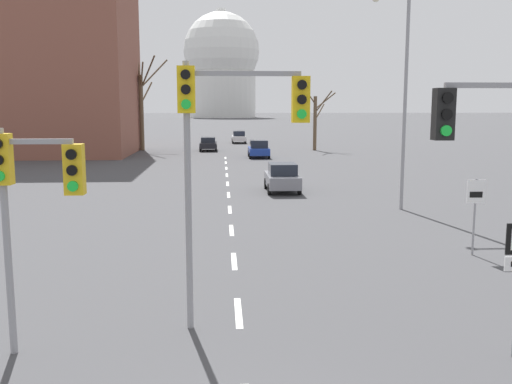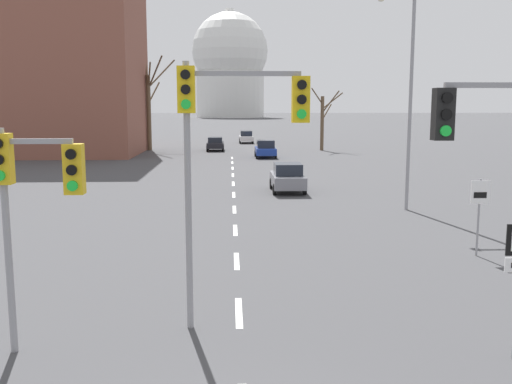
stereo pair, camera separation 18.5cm
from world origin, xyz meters
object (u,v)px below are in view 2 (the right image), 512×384
object	(u,v)px
street_lamp_right	(405,84)
sedan_mid_centre	(288,178)
traffic_signal_near_right	(507,143)
traffic_signal_near_left	(29,186)
traffic_signal_centre_tall	(225,128)
speed_limit_sign	(479,204)
sedan_near_right	(215,144)
sedan_far_left	(246,137)
sedan_near_left	(265,149)

from	to	relation	value
street_lamp_right	sedan_mid_centre	world-z (taller)	street_lamp_right
traffic_signal_near_right	traffic_signal_near_left	distance (m)	9.05
traffic_signal_centre_tall	speed_limit_sign	xyz separation A→B (m)	(8.06, 5.63, -2.65)
sedan_near_right	street_lamp_right	bearing A→B (deg)	-75.15
traffic_signal_near_left	sedan_near_right	distance (m)	51.31
sedan_mid_centre	sedan_far_left	distance (m)	43.23
traffic_signal_near_left	sedan_far_left	xyz separation A→B (m)	(5.93, 64.17, -2.51)
traffic_signal_centre_tall	speed_limit_sign	distance (m)	10.18
traffic_signal_centre_tall	sedan_near_left	world-z (taller)	traffic_signal_centre_tall
sedan_far_left	traffic_signal_near_right	bearing A→B (deg)	-87.28
traffic_signal_near_left	sedan_far_left	size ratio (longest dim) A/B	0.97
traffic_signal_near_left	sedan_near_left	size ratio (longest dim) A/B	1.14
street_lamp_right	traffic_signal_near_left	bearing A→B (deg)	-128.08
traffic_signal_near_left	street_lamp_right	distance (m)	19.28
traffic_signal_near_right	sedan_near_right	bearing A→B (deg)	97.50
traffic_signal_near_left	sedan_near_left	world-z (taller)	traffic_signal_near_left
traffic_signal_near_right	speed_limit_sign	xyz separation A→B (m)	(2.78, 7.18, -2.42)
traffic_signal_centre_tall	sedan_mid_centre	bearing A→B (deg)	80.47
traffic_signal_near_right	traffic_signal_centre_tall	size ratio (longest dim) A/B	0.95
speed_limit_sign	sedan_near_left	xyz separation A→B (m)	(-4.65, 35.84, -0.89)
traffic_signal_near_left	speed_limit_sign	bearing A→B (deg)	29.74
street_lamp_right	sedan_near_right	distance (m)	37.74
traffic_signal_near_left	sedan_far_left	distance (m)	64.49
street_lamp_right	sedan_near_right	size ratio (longest dim) A/B	2.40
street_lamp_right	sedan_near_left	distance (m)	28.35
speed_limit_sign	sedan_far_left	world-z (taller)	speed_limit_sign
traffic_signal_centre_tall	speed_limit_sign	size ratio (longest dim) A/B	2.27
speed_limit_sign	sedan_near_right	distance (m)	45.50
traffic_signal_centre_tall	street_lamp_right	bearing A→B (deg)	59.96
traffic_signal_centre_tall	sedan_near_right	xyz separation A→B (m)	(-1.51, 50.10, -3.60)
traffic_signal_near_right	sedan_near_left	bearing A→B (deg)	92.49
sedan_near_right	speed_limit_sign	bearing A→B (deg)	-77.85
traffic_signal_near_left	traffic_signal_near_right	bearing A→B (deg)	-2.88
traffic_signal_near_right	traffic_signal_centre_tall	world-z (taller)	traffic_signal_centre_tall
traffic_signal_centre_tall	sedan_mid_centre	distance (m)	20.44
traffic_signal_near_right	sedan_far_left	world-z (taller)	traffic_signal_near_right
sedan_near_left	sedan_far_left	world-z (taller)	sedan_near_left
speed_limit_sign	street_lamp_right	bearing A→B (deg)	89.94
street_lamp_right	sedan_far_left	size ratio (longest dim) A/B	2.14
speed_limit_sign	sedan_far_left	size ratio (longest dim) A/B	0.56
speed_limit_sign	sedan_near_right	xyz separation A→B (m)	(-9.58, 44.47, -0.95)
speed_limit_sign	sedan_near_left	distance (m)	36.15
sedan_far_left	sedan_mid_centre	bearing A→B (deg)	-88.51
traffic_signal_centre_tall	sedan_near_right	distance (m)	50.25
traffic_signal_centre_tall	speed_limit_sign	world-z (taller)	traffic_signal_centre_tall
traffic_signal_centre_tall	sedan_far_left	size ratio (longest dim) A/B	1.26
street_lamp_right	sedan_mid_centre	xyz separation A→B (m)	(-4.74, 5.90, -5.00)
traffic_signal_near_left	sedan_near_right	world-z (taller)	traffic_signal_near_left
sedan_near_left	sedan_far_left	distance (m)	21.63
traffic_signal_near_right	traffic_signal_centre_tall	distance (m)	5.51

